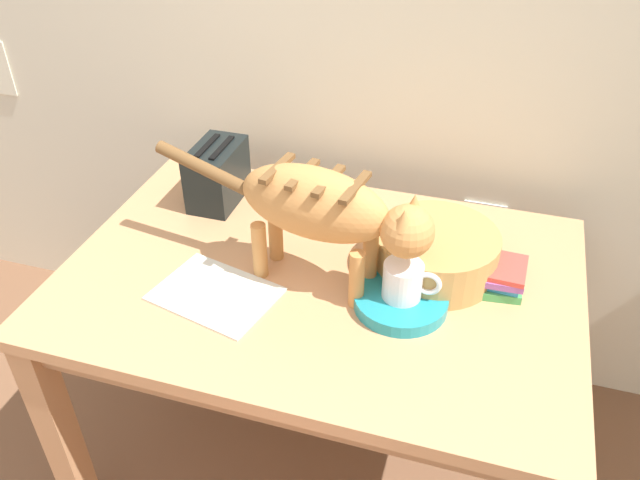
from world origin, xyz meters
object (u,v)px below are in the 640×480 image
object	(u,v)px
book_stack	(490,274)
wicker_basket	(436,252)
cat	(325,209)
magazine	(215,294)
dining_table	(320,300)
saucer_bowl	(401,301)
toaster	(217,174)
coffee_mug	(404,281)

from	to	relation	value
book_stack	wicker_basket	distance (m)	0.14
cat	wicker_basket	bearing A→B (deg)	125.40
magazine	wicker_basket	bearing A→B (deg)	40.08
dining_table	cat	xyz separation A→B (m)	(0.02, -0.03, 0.30)
saucer_bowl	book_stack	distance (m)	0.23
dining_table	wicker_basket	distance (m)	0.32
magazine	toaster	xyz separation A→B (m)	(-0.16, 0.39, 0.08)
toaster	book_stack	bearing A→B (deg)	-12.11
saucer_bowl	toaster	xyz separation A→B (m)	(-0.59, 0.30, 0.07)
wicker_basket	book_stack	bearing A→B (deg)	-7.18
toaster	cat	bearing A→B (deg)	-34.44
dining_table	toaster	distance (m)	0.48
coffee_mug	toaster	size ratio (longest dim) A/B	0.67
toaster	magazine	bearing A→B (deg)	-67.40
cat	book_stack	size ratio (longest dim) A/B	4.22
book_stack	wicker_basket	bearing A→B (deg)	172.82
saucer_bowl	coffee_mug	distance (m)	0.06
magazine	dining_table	bearing A→B (deg)	49.03
book_stack	toaster	size ratio (longest dim) A/B	0.83
dining_table	cat	size ratio (longest dim) A/B	1.81
cat	toaster	xyz separation A→B (m)	(-0.40, 0.27, -0.13)
dining_table	toaster	xyz separation A→B (m)	(-0.38, 0.24, 0.18)
cat	book_stack	bearing A→B (deg)	114.45
dining_table	coffee_mug	xyz separation A→B (m)	(0.22, -0.06, 0.17)
wicker_basket	toaster	world-z (taller)	toaster
saucer_bowl	toaster	world-z (taller)	toaster
dining_table	cat	world-z (taller)	cat
cat	coffee_mug	world-z (taller)	cat
magazine	wicker_basket	xyz separation A→B (m)	(0.48, 0.24, 0.06)
book_stack	toaster	distance (m)	0.80
coffee_mug	saucer_bowl	bearing A→B (deg)	-180.00
coffee_mug	toaster	bearing A→B (deg)	152.96
cat	magazine	xyz separation A→B (m)	(-0.24, -0.12, -0.21)
toaster	dining_table	bearing A→B (deg)	-32.44
cat	saucer_bowl	world-z (taller)	cat
wicker_basket	toaster	distance (m)	0.66
cat	book_stack	distance (m)	0.44
coffee_mug	wicker_basket	size ratio (longest dim) A/B	0.44
book_stack	cat	bearing A→B (deg)	-164.47
cat	wicker_basket	size ratio (longest dim) A/B	2.32
dining_table	coffee_mug	bearing A→B (deg)	-16.37
magazine	wicker_basket	size ratio (longest dim) A/B	0.92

